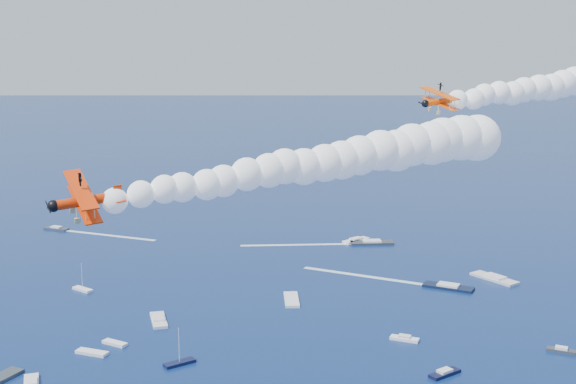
# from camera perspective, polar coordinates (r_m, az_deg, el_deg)

# --- Properties ---
(biplane_lead) EXTENTS (9.92, 10.33, 6.13)m
(biplane_lead) POSITION_cam_1_polar(r_m,az_deg,el_deg) (109.90, 11.36, 6.64)
(biplane_lead) COLOR #EF4E05
(biplane_trail) EXTENTS (12.57, 13.12, 8.48)m
(biplane_trail) POSITION_cam_1_polar(r_m,az_deg,el_deg) (84.46, -14.75, -0.63)
(biplane_trail) COLOR red
(smoke_trail_trail) EXTENTS (58.27, 57.29, 10.48)m
(smoke_trail_trail) POSITION_cam_1_polar(r_m,az_deg,el_deg) (93.38, 2.06, 2.13)
(smoke_trail_trail) COLOR white
(spectator_boats) EXTENTS (237.18, 161.21, 0.70)m
(spectator_boats) POSITION_cam_1_polar(r_m,az_deg,el_deg) (202.72, 3.12, -8.58)
(spectator_boats) COLOR #323743
(spectator_boats) RESTS_ON ground
(boat_wakes) EXTENTS (132.96, 41.93, 0.04)m
(boat_wakes) POSITION_cam_1_polar(r_m,az_deg,el_deg) (256.83, -2.94, -4.39)
(boat_wakes) COLOR white
(boat_wakes) RESTS_ON ground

